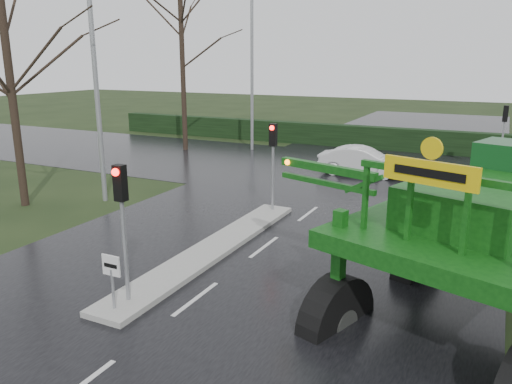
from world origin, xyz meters
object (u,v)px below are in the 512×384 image
at_px(street_light_left_far, 256,58).
at_px(traffic_signal_far, 504,123).
at_px(keep_left_sign, 112,273).
at_px(white_sedan, 361,175).
at_px(street_light_left_near, 100,56).
at_px(traffic_signal_near, 122,204).
at_px(traffic_signal_mid, 273,148).
at_px(crop_sprayer, 348,209).

bearing_deg(street_light_left_far, traffic_signal_far, 0.03).
distance_m(keep_left_sign, street_light_left_far, 23.11).
bearing_deg(white_sedan, street_light_left_near, 135.97).
bearing_deg(street_light_left_far, keep_left_sign, -72.22).
distance_m(traffic_signal_near, traffic_signal_mid, 8.50).
relative_size(keep_left_sign, crop_sprayer, 0.14).
xyz_separation_m(traffic_signal_near, street_light_left_far, (-6.89, 21.01, 3.40)).
bearing_deg(crop_sprayer, traffic_signal_mid, 143.95).
bearing_deg(white_sedan, crop_sprayer, -170.24).
bearing_deg(crop_sprayer, keep_left_sign, -137.30).
bearing_deg(traffic_signal_far, crop_sprayer, 81.39).
xyz_separation_m(traffic_signal_near, crop_sprayer, (4.88, 1.74, 0.08)).
bearing_deg(street_light_left_near, traffic_signal_far, 43.63).
bearing_deg(traffic_signal_mid, crop_sprayer, -54.16).
height_order(keep_left_sign, street_light_left_near, street_light_left_near).
height_order(street_light_left_near, crop_sprayer, street_light_left_near).
relative_size(traffic_signal_far, white_sedan, 0.79).
height_order(street_light_left_far, white_sedan, street_light_left_far).
bearing_deg(street_light_left_near, traffic_signal_near, -45.47).
bearing_deg(traffic_signal_near, street_light_left_near, 134.53).
height_order(traffic_signal_mid, street_light_left_far, street_light_left_far).
bearing_deg(street_light_left_far, crop_sprayer, -58.56).
bearing_deg(street_light_left_far, white_sedan, -27.65).
relative_size(street_light_left_far, crop_sprayer, 1.04).
bearing_deg(crop_sprayer, street_light_left_near, 174.01).
height_order(traffic_signal_near, street_light_left_near, street_light_left_near).
distance_m(traffic_signal_mid, white_sedan, 8.68).
xyz_separation_m(traffic_signal_mid, white_sedan, (1.39, 8.17, -2.59)).
xyz_separation_m(keep_left_sign, street_light_left_far, (-6.89, 21.50, 4.93)).
bearing_deg(traffic_signal_mid, keep_left_sign, -90.00).
height_order(traffic_signal_near, crop_sprayer, crop_sprayer).
height_order(traffic_signal_far, white_sedan, traffic_signal_far).
height_order(crop_sprayer, white_sedan, crop_sprayer).
height_order(keep_left_sign, white_sedan, keep_left_sign).
distance_m(keep_left_sign, street_light_left_near, 11.32).
bearing_deg(street_light_left_near, crop_sprayer, -24.09).
relative_size(keep_left_sign, traffic_signal_near, 0.38).
xyz_separation_m(traffic_signal_near, white_sedan, (1.39, 16.67, -2.59)).
bearing_deg(keep_left_sign, white_sedan, 85.36).
height_order(keep_left_sign, traffic_signal_mid, traffic_signal_mid).
relative_size(traffic_signal_far, street_light_left_far, 0.35).
distance_m(traffic_signal_mid, crop_sprayer, 8.34).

